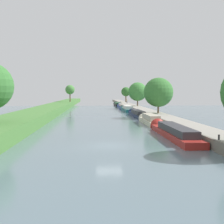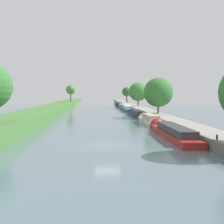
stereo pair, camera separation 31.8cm
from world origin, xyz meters
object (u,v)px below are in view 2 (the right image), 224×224
Objects in this scene: narrowboat_cream at (149,120)px; person_walking at (128,101)px; narrowboat_teal at (127,109)px; narrowboat_red at (171,131)px; narrowboat_blue at (122,106)px; narrowboat_black at (118,104)px; mooring_bollard_near at (217,137)px; narrowboat_navy at (137,114)px; mooring_bollard_far at (122,102)px.

person_walking is at bearing 86.71° from narrowboat_cream.
narrowboat_red is at bearing -89.75° from narrowboat_teal.
narrowboat_red is 1.09× the size of narrowboat_teal.
person_walking is (3.36, 14.48, 1.32)m from narrowboat_blue.
narrowboat_black is (-0.26, 15.99, -0.00)m from narrowboat_blue.
narrowboat_red is 0.96× the size of narrowboat_blue.
narrowboat_navy is at bearing 92.77° from mooring_bollard_near.
narrowboat_cream is 0.78× the size of narrowboat_teal.
person_walking reaches higher than narrowboat_cream.
mooring_bollard_near is (1.72, -35.46, 0.65)m from narrowboat_navy.
narrowboat_red is 1.07× the size of narrowboat_black.
narrowboat_cream is 62.21m from narrowboat_black.
mooring_bollard_near reaches higher than narrowboat_blue.
narrowboat_navy is at bearing 89.82° from narrowboat_red.
narrowboat_cream reaches higher than mooring_bollard_near.
narrowboat_teal is at bearing 92.21° from mooring_bollard_near.
narrowboat_blue is 67.53m from mooring_bollard_near.
person_walking is (3.62, -1.51, 1.32)m from narrowboat_black.
narrowboat_cream is 0.73× the size of narrowboat_navy.
narrowboat_teal is (-0.19, 43.56, 0.08)m from narrowboat_red.
narrowboat_teal is 31.40× the size of mooring_bollard_far.
mooring_bollard_near is (2.00, -51.69, 0.54)m from narrowboat_teal.
narrowboat_blue is (0.12, 46.22, -0.12)m from narrowboat_cream.
narrowboat_blue is 35.56× the size of mooring_bollard_near.
mooring_bollard_near is at bearing -85.00° from narrowboat_cream.
mooring_bollard_near is at bearing -87.23° from narrowboat_navy.
mooring_bollard_near and mooring_bollard_far have the same top height.
narrowboat_teal is 0.88× the size of narrowboat_blue.
narrowboat_blue is (-0.02, 32.05, -0.02)m from narrowboat_navy.
mooring_bollard_far is (1.74, 22.15, 0.67)m from narrowboat_blue.
narrowboat_cream is at bearing -89.88° from narrowboat_black.
mooring_bollard_near is at bearing -91.13° from person_walking.
narrowboat_cream is 24.62× the size of mooring_bollard_far.
person_walking is 3.69× the size of mooring_bollard_far.
narrowboat_black is at bearing 90.12° from narrowboat_cream.
narrowboat_navy is at bearing -89.67° from narrowboat_black.
narrowboat_teal is at bearing 90.99° from narrowboat_navy.
narrowboat_navy is (0.15, 14.18, -0.10)m from narrowboat_cream.
narrowboat_navy is 32.05m from narrowboat_blue.
narrowboat_cream is 0.77× the size of narrowboat_black.
narrowboat_blue is at bearing 89.07° from narrowboat_teal.
narrowboat_navy is 48.04m from narrowboat_black.
narrowboat_black reaches higher than narrowboat_blue.
narrowboat_teal reaches higher than narrowboat_black.
narrowboat_blue is 9.64× the size of person_walking.
narrowboat_cream is 30.41m from narrowboat_teal.
narrowboat_cream is (-0.06, 13.15, 0.07)m from narrowboat_red.
narrowboat_teal is 51.73m from mooring_bollard_near.
narrowboat_navy is 0.95× the size of narrowboat_blue.
narrowboat_black is at bearing 90.33° from narrowboat_navy.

